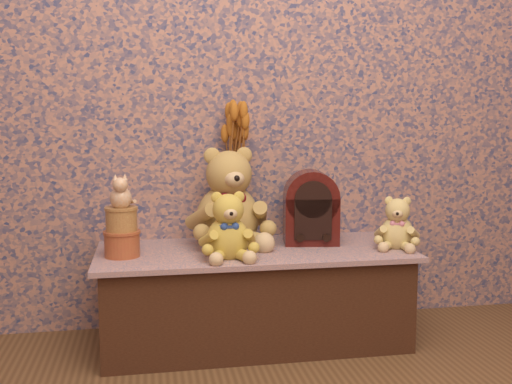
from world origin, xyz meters
The scene contains 10 objects.
display_shelf centered at (0.00, 1.23, 0.20)m, with size 1.26×0.56×0.39m, color #3B517A.
teddy_large centered at (-0.09, 1.34, 0.61)m, with size 0.35×0.42×0.44m, color #A37A3F, non-canonical shape.
teddy_medium centered at (-0.12, 1.10, 0.53)m, with size 0.22×0.26×0.27m, color gold, non-canonical shape.
teddy_small centered at (0.58, 1.15, 0.51)m, with size 0.18×0.22×0.23m, color tan, non-canonical shape.
cathedral_radio centered at (0.26, 1.30, 0.55)m, with size 0.23×0.16×0.31m, color #3D0F0B, non-canonical shape.
ceramic_vase centered at (-0.05, 1.42, 0.49)m, with size 0.12×0.12×0.20m, color tan.
dried_stalks centered at (-0.05, 1.42, 0.79)m, with size 0.21×0.21×0.41m, color #B1611C, non-canonical shape.
biscuit_tin_lower centered at (-0.52, 1.19, 0.44)m, with size 0.13×0.13×0.10m, color #B77235.
biscuit_tin_upper centered at (-0.52, 1.19, 0.54)m, with size 0.12×0.12×0.09m, color tan.
cat_figurine centered at (-0.52, 1.19, 0.65)m, with size 0.10×0.11×0.13m, color silver, non-canonical shape.
Camera 1 is at (-0.42, -1.14, 0.92)m, focal length 42.23 mm.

